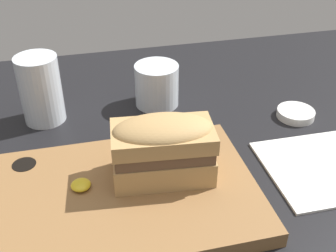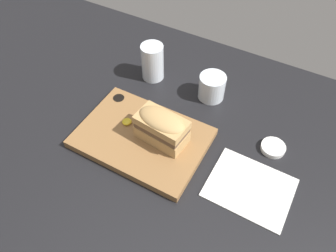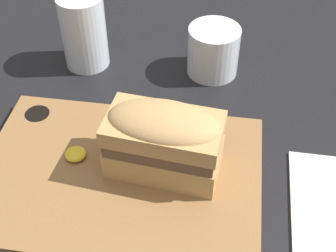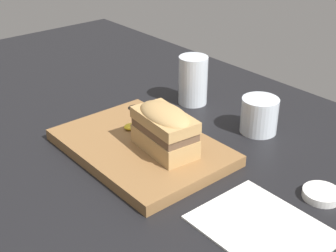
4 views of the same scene
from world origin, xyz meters
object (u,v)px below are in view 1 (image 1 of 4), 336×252
(water_glass, at_px, (41,94))
(napkin, at_px, (333,166))
(sandwich, at_px, (163,146))
(wine_glass, at_px, (157,86))
(condiment_dish, at_px, (296,114))
(serving_board, at_px, (129,195))

(water_glass, distance_m, napkin, 0.50)
(sandwich, distance_m, wine_glass, 0.24)
(sandwich, bearing_deg, condiment_dish, 25.07)
(condiment_dish, bearing_deg, serving_board, -155.88)
(wine_glass, xyz_separation_m, napkin, (0.22, -0.25, -0.04))
(serving_board, bearing_deg, napkin, 0.36)
(sandwich, height_order, wine_glass, sandwich)
(serving_board, distance_m, sandwich, 0.08)
(sandwich, xyz_separation_m, condiment_dish, (0.28, 0.13, -0.07))
(wine_glass, relative_size, condiment_dish, 1.22)
(serving_board, bearing_deg, wine_glass, 69.54)
(serving_board, distance_m, napkin, 0.32)
(sandwich, bearing_deg, napkin, -3.44)
(napkin, bearing_deg, water_glass, 150.26)
(condiment_dish, bearing_deg, wine_glass, 155.55)
(serving_board, bearing_deg, water_glass, 114.51)
(napkin, height_order, condiment_dish, condiment_dish)
(water_glass, distance_m, wine_glass, 0.21)
(condiment_dish, bearing_deg, water_glass, 167.33)
(water_glass, bearing_deg, condiment_dish, -12.67)
(napkin, bearing_deg, condiment_dish, 84.73)
(napkin, bearing_deg, sandwich, 176.56)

